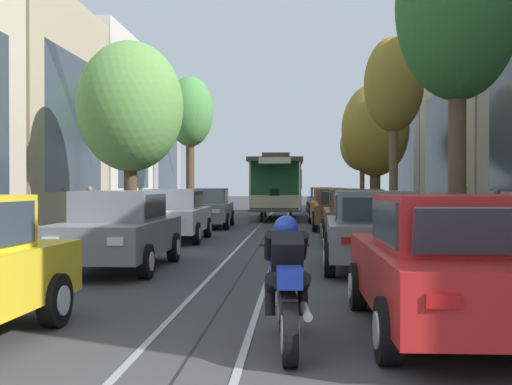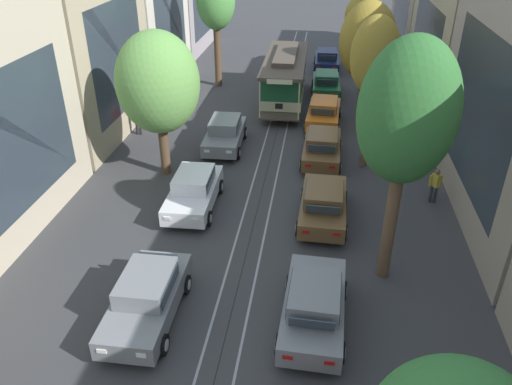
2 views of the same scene
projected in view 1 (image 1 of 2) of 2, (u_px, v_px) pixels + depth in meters
ground_plane at (269, 231)px, 23.96m from camera, size 160.00×160.00×0.00m
trolley_track_rails at (272, 226)px, 26.86m from camera, size 1.14×56.98×0.01m
building_facade_left at (27, 118)px, 28.26m from camera, size 5.74×48.68×10.32m
parked_car_grey_second_left at (118, 229)px, 12.98m from camera, size 2.01×4.37×1.58m
parked_car_white_mid_left at (174, 215)px, 19.71m from camera, size 2.06×4.39×1.58m
parked_car_grey_fourth_left at (208, 208)px, 25.95m from camera, size 2.09×4.40×1.58m
parked_car_red_near_right at (449, 264)px, 7.27m from camera, size 2.03×4.37×1.58m
parked_car_grey_second_right at (373, 229)px, 13.00m from camera, size 2.11×4.41×1.58m
parked_car_brown_mid_right at (355, 216)px, 19.02m from camera, size 2.07×4.39×1.58m
parked_car_brown_fourth_right at (338, 209)px, 24.57m from camera, size 2.06×4.39×1.58m
parked_car_orange_fifth_right at (331, 205)px, 29.51m from camera, size 2.15×4.42×1.58m
parked_car_green_sixth_right at (327, 202)px, 35.06m from camera, size 2.06×4.39×1.58m
parked_car_navy_far_right at (322, 200)px, 41.30m from camera, size 2.06×4.39×1.58m
street_tree_kerb_left_second at (130, 107)px, 22.74m from camera, size 3.75×3.70×6.81m
street_tree_kerb_left_mid at (190, 114)px, 36.62m from camera, size 2.65×2.76×7.92m
street_tree_kerb_right_second at (458, 10)px, 15.56m from camera, size 2.99×2.49×8.31m
street_tree_kerb_right_mid at (394, 87)px, 24.14m from camera, size 2.23×1.90×7.30m
street_tree_kerb_right_fourth at (375, 131)px, 31.73m from camera, size 3.32×3.08×6.76m
street_tree_kerb_right_far at (362, 146)px, 40.57m from camera, size 2.79×2.52×5.87m
cable_car_trolley at (277, 186)px, 33.46m from camera, size 2.65×9.15×3.28m
motorcycle_with_rider at (287, 285)px, 6.66m from camera, size 0.57×1.99×1.37m
pedestrian_on_left_pavement at (464, 205)px, 24.27m from camera, size 0.55×0.40×1.68m
pedestrian_on_right_pavement at (497, 210)px, 20.79m from camera, size 0.55×0.42×1.60m
pedestrian_crossing_far at (90, 203)px, 27.34m from camera, size 0.55×0.28×1.66m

